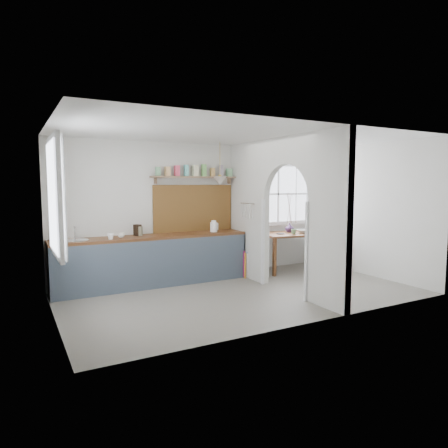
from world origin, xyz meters
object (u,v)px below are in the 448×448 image
chair_left (255,251)px  vase (290,228)px  dining_table (291,252)px  kettle (214,226)px  chair_right (323,246)px

chair_left → vase: vase is taller
dining_table → vase: (0.06, 0.15, 0.50)m
kettle → vase: kettle is taller
chair_right → vase: bearing=81.1°
dining_table → vase: 0.52m
kettle → chair_left: bearing=9.0°
dining_table → vase: bearing=79.0°
chair_left → vase: (0.98, 0.18, 0.40)m
dining_table → chair_right: (0.92, 0.04, 0.04)m
chair_left → dining_table: bearing=112.6°
dining_table → vase: size_ratio=6.45×
chair_right → vase: (-0.87, 0.11, 0.45)m
chair_right → vase: 0.98m
kettle → chair_right: bearing=20.3°
chair_right → kettle: 2.73m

